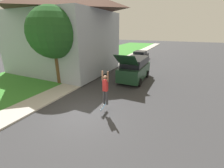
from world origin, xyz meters
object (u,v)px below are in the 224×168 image
object	(u,v)px
lawn_tree_near	(53,33)
skateboard	(104,106)
car_down_street	(140,56)
skateboarder	(105,88)
suv_parked	(135,69)

from	to	relation	value
lawn_tree_near	skateboard	size ratio (longest dim) A/B	7.67
car_down_street	skateboarder	world-z (taller)	skateboarder
lawn_tree_near	suv_parked	world-z (taller)	lawn_tree_near
car_down_street	skateboard	size ratio (longest dim) A/B	4.99
skateboarder	skateboard	distance (m)	1.20
suv_parked	car_down_street	xyz separation A→B (m)	(-2.15, 9.93, -0.45)
suv_parked	skateboard	xyz separation A→B (m)	(0.20, -6.45, -0.69)
suv_parked	skateboard	world-z (taller)	suv_parked
lawn_tree_near	suv_parked	xyz separation A→B (m)	(5.62, 3.77, -3.14)
lawn_tree_near	car_down_street	world-z (taller)	lawn_tree_near
suv_parked	skateboarder	distance (m)	6.52
suv_parked	car_down_street	bearing A→B (deg)	102.24
skateboarder	skateboard	xyz separation A→B (m)	(-0.16, 0.04, -1.19)
lawn_tree_near	suv_parked	size ratio (longest dim) A/B	1.19
lawn_tree_near	skateboarder	xyz separation A→B (m)	(5.98, -2.72, -2.65)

